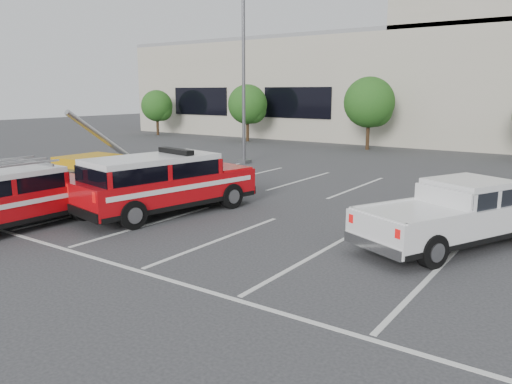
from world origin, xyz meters
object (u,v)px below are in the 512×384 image
(ladder_suv, at_px, (13,201))
(utility_rig, at_px, (85,176))
(convention_building, at_px, (485,80))
(light_pole_left, at_px, (244,66))
(tree_far_left, at_px, (158,107))
(white_pickup, at_px, (455,220))
(tree_left, at_px, (249,106))
(fire_chief_suv, at_px, (164,188))
(tree_mid_left, at_px, (371,104))

(ladder_suv, xyz_separation_m, utility_rig, (-2.73, 4.48, -0.13))
(convention_building, relative_size, light_pole_left, 5.86)
(tree_far_left, bearing_deg, white_pickup, -32.20)
(tree_far_left, xyz_separation_m, tree_left, (10.00, 0.00, 0.27))
(tree_left, distance_m, fire_chief_suv, 23.82)
(tree_left, height_order, fire_chief_suv, tree_left)
(convention_building, bearing_deg, white_pickup, -80.03)
(tree_left, bearing_deg, white_pickup, -43.29)
(tree_far_left, xyz_separation_m, ladder_suv, (19.26, -24.48, -1.73))
(fire_chief_suv, height_order, white_pickup, fire_chief_suv)
(fire_chief_suv, bearing_deg, tree_mid_left, 105.34)
(fire_chief_suv, height_order, utility_rig, utility_rig)
(convention_building, distance_m, utility_rig, 31.30)
(light_pole_left, relative_size, ladder_suv, 2.07)
(tree_left, relative_size, fire_chief_suv, 0.72)
(tree_mid_left, xyz_separation_m, light_pole_left, (-3.09, -10.05, 2.14))
(tree_far_left, distance_m, tree_left, 10.00)
(fire_chief_suv, distance_m, utility_rig, 5.10)
(convention_building, bearing_deg, tree_left, -146.95)
(fire_chief_suv, height_order, ladder_suv, fire_chief_suv)
(tree_mid_left, bearing_deg, utility_rig, -99.85)
(light_pole_left, bearing_deg, fire_chief_suv, -66.40)
(convention_building, xyz_separation_m, tree_far_left, (-25.09, -9.82, -2.22))
(ladder_suv, bearing_deg, light_pole_left, 100.35)
(light_pole_left, bearing_deg, white_pickup, -34.02)
(convention_building, bearing_deg, fire_chief_suv, -96.57)
(tree_left, distance_m, white_pickup, 27.77)
(fire_chief_suv, bearing_deg, white_pickup, 22.44)
(tree_left, distance_m, light_pole_left, 12.43)
(utility_rig, bearing_deg, ladder_suv, -58.57)
(fire_chief_suv, bearing_deg, utility_rig, -177.10)
(tree_left, bearing_deg, fire_chief_suv, -60.82)
(tree_left, height_order, ladder_suv, tree_left)
(light_pole_left, bearing_deg, tree_far_left, 149.29)
(light_pole_left, bearing_deg, tree_left, 124.52)
(tree_left, bearing_deg, convention_building, 33.05)
(ladder_suv, bearing_deg, tree_left, 111.83)
(tree_far_left, height_order, white_pickup, tree_far_left)
(ladder_suv, bearing_deg, fire_chief_suv, 59.45)
(tree_left, xyz_separation_m, tree_mid_left, (10.00, 0.00, 0.27))
(tree_left, distance_m, utility_rig, 21.15)
(tree_mid_left, bearing_deg, light_pole_left, -107.10)
(light_pole_left, bearing_deg, convention_building, 67.61)
(tree_far_left, relative_size, white_pickup, 0.69)
(tree_left, relative_size, ladder_suv, 0.89)
(tree_mid_left, relative_size, ladder_suv, 0.98)
(tree_far_left, distance_m, tree_mid_left, 20.01)
(convention_building, relative_size, white_pickup, 10.42)
(tree_left, relative_size, white_pickup, 0.77)
(light_pole_left, xyz_separation_m, ladder_suv, (2.35, -14.44, -4.41))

